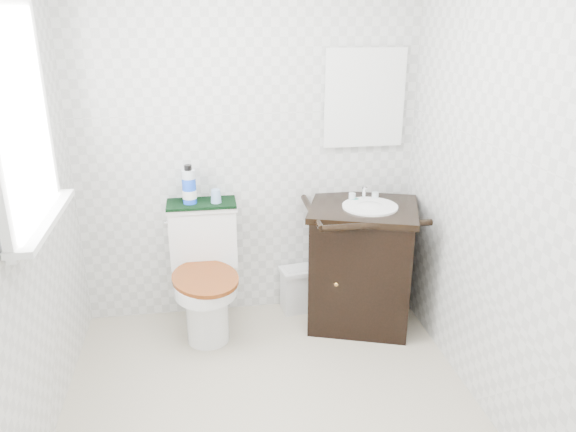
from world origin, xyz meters
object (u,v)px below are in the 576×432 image
object	(u,v)px
mouthwash_bottle	(189,186)
cup	(216,196)
vanity	(361,262)
trash_bin	(297,289)
toilet	(205,279)

from	to	relation	value
mouthwash_bottle	cup	size ratio (longest dim) A/B	2.89
vanity	trash_bin	size ratio (longest dim) A/B	2.91
toilet	vanity	world-z (taller)	vanity
vanity	trash_bin	distance (m)	0.52
vanity	cup	bearing A→B (deg)	169.80
trash_bin	mouthwash_bottle	distance (m)	1.05
vanity	toilet	bearing A→B (deg)	176.43
vanity	trash_bin	xyz separation A→B (m)	(-0.39, 0.20, -0.27)
toilet	mouthwash_bottle	size ratio (longest dim) A/B	3.32
trash_bin	mouthwash_bottle	bearing A→B (deg)	-178.50
trash_bin	mouthwash_bottle	size ratio (longest dim) A/B	1.28
cup	toilet	bearing A→B (deg)	-132.65
vanity	mouthwash_bottle	bearing A→B (deg)	170.62
trash_bin	mouthwash_bottle	xyz separation A→B (m)	(-0.69, -0.02, 0.79)
trash_bin	toilet	bearing A→B (deg)	-167.85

